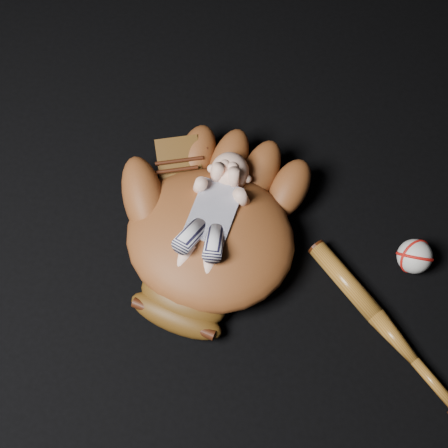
{
  "coord_description": "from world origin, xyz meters",
  "views": [
    {
      "loc": [
        0.07,
        -0.45,
        1.34
      ],
      "look_at": [
        0.0,
        0.17,
        0.09
      ],
      "focal_mm": 50.0,
      "sensor_mm": 36.0,
      "label": 1
    }
  ],
  "objects": [
    {
      "name": "baseball_glove",
      "position": [
        -0.03,
        0.15,
        0.09
      ],
      "size": [
        0.62,
        0.66,
        0.17
      ],
      "primitive_type": null,
      "rotation": [
        0.0,
        0.0,
        -0.3
      ],
      "color": "#633015",
      "rests_on": "ground"
    },
    {
      "name": "newborn_baby",
      "position": [
        -0.03,
        0.15,
        0.13
      ],
      "size": [
        0.22,
        0.36,
        0.14
      ],
      "primitive_type": null,
      "rotation": [
        0.0,
        0.0,
        -0.22
      ],
      "color": "beige",
      "rests_on": "baseball_glove"
    },
    {
      "name": "baseball_bat",
      "position": [
        0.37,
        -0.0,
        0.02
      ],
      "size": [
        0.34,
        0.37,
        0.04
      ],
      "primitive_type": null,
      "rotation": [
        0.0,
        0.0,
        0.73
      ],
      "color": "#91591C",
      "rests_on": "ground"
    },
    {
      "name": "baseball",
      "position": [
        0.44,
        0.16,
        0.04
      ],
      "size": [
        0.1,
        0.1,
        0.08
      ],
      "primitive_type": "sphere",
      "rotation": [
        0.0,
        0.0,
        0.25
      ],
      "color": "silver",
      "rests_on": "ground"
    }
  ]
}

